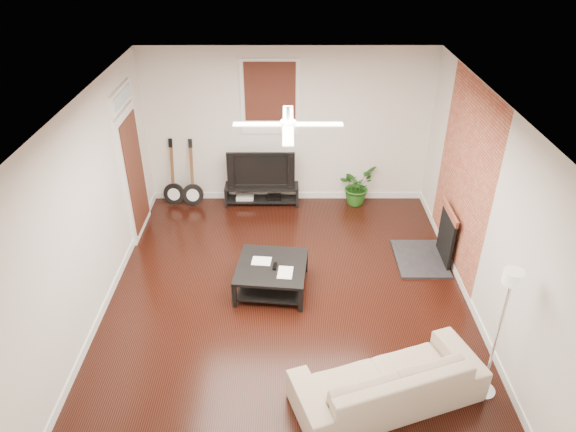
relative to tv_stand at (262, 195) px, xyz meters
name	(u,v)px	position (x,y,z in m)	size (l,w,h in m)	color
room	(288,215)	(0.48, -2.78, 1.21)	(5.01, 6.01, 2.81)	black
brick_accent	(463,179)	(2.96, -1.78, 1.21)	(0.02, 2.20, 2.80)	#AA4C36
fireplace	(434,235)	(2.68, -1.78, 0.27)	(0.80, 1.10, 0.92)	black
window_back	(270,97)	(0.18, 0.19, 1.76)	(1.00, 0.06, 1.30)	#38140F
door_left	(132,162)	(-1.98, -0.88, 1.06)	(0.08, 1.00, 2.50)	white
tv_stand	(262,195)	(0.00, 0.00, 0.00)	(1.33, 0.36, 0.37)	black
tv	(261,168)	(0.00, 0.02, 0.53)	(1.19, 0.16, 0.69)	black
coffee_table	(272,277)	(0.24, -2.48, 0.02)	(0.96, 0.96, 0.40)	black
sofa	(388,379)	(1.56, -4.43, 0.12)	(2.08, 0.81, 0.61)	tan
floor_lamp	(497,336)	(2.68, -4.33, 0.66)	(0.28, 0.28, 1.70)	silver
potted_plant	(356,185)	(1.72, 0.04, 0.17)	(0.64, 0.55, 0.71)	#225819
guitar_left	(172,174)	(-1.60, -0.03, 0.43)	(0.38, 0.27, 1.24)	black
guitar_right	(191,175)	(-1.25, -0.06, 0.43)	(0.38, 0.27, 1.24)	black
ceiling_fan	(288,124)	(0.48, -2.78, 2.41)	(1.24, 1.24, 0.32)	white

